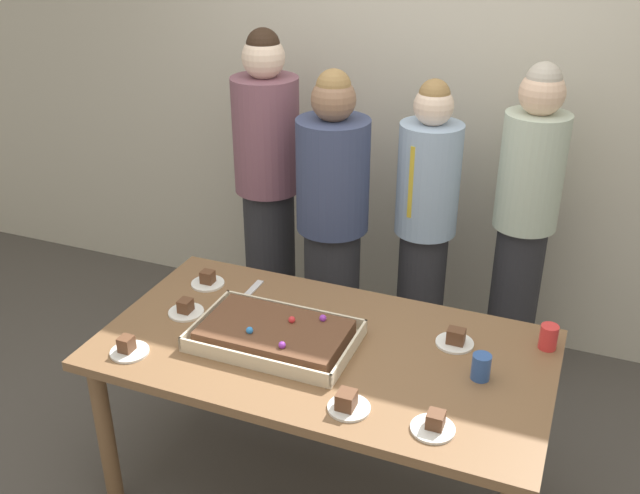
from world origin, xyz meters
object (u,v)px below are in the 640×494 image
object	(u,v)px
sheet_cake	(275,335)
plated_slice_far_left	(128,348)
plated_slice_center_back	(208,281)
cake_server_utensil	(251,291)
person_green_shirt_behind	(425,229)
person_serving_front	(524,224)
drink_cup_nearest	(481,367)
plated_slice_far_right	(186,309)
plated_slice_near_right	(434,425)
person_far_right_suit	(332,225)
party_table	(323,364)
plated_slice_near_left	(348,403)
plated_slice_center_front	(455,340)
person_striped_tie_right	(268,188)
drink_cup_middle	(549,337)

from	to	relation	value
sheet_cake	plated_slice_far_left	xyz separation A→B (m)	(-0.49, -0.28, -0.01)
plated_slice_far_left	plated_slice_center_back	size ratio (longest dim) A/B	1.00
cake_server_utensil	person_green_shirt_behind	bearing A→B (deg)	53.83
plated_slice_far_left	person_serving_front	distance (m)	1.97
plated_slice_far_left	person_serving_front	world-z (taller)	person_serving_front
drink_cup_nearest	cake_server_utensil	distance (m)	1.09
plated_slice_far_right	plated_slice_center_back	bearing A→B (deg)	98.89
plated_slice_near_right	drink_cup_nearest	xyz separation A→B (m)	(0.09, 0.34, 0.03)
plated_slice_center_back	person_far_right_suit	world-z (taller)	person_far_right_suit
plated_slice_center_back	person_far_right_suit	bearing A→B (deg)	61.76
party_table	plated_slice_near_right	bearing A→B (deg)	-31.29
sheet_cake	drink_cup_nearest	world-z (taller)	drink_cup_nearest
drink_cup_nearest	person_far_right_suit	bearing A→B (deg)	136.02
plated_slice_near_left	person_green_shirt_behind	distance (m)	1.40
plated_slice_center_front	cake_server_utensil	xyz separation A→B (m)	(-0.93, 0.07, -0.02)
plated_slice_near_left	person_striped_tie_right	bearing A→B (deg)	124.80
person_far_right_suit	plated_slice_center_front	bearing A→B (deg)	40.53
party_table	plated_slice_far_left	distance (m)	0.76
plated_slice_far_left	person_green_shirt_behind	size ratio (longest dim) A/B	0.09
drink_cup_nearest	person_green_shirt_behind	distance (m)	1.15
plated_slice_center_back	cake_server_utensil	size ratio (longest dim) A/B	0.75
sheet_cake	drink_cup_middle	xyz separation A→B (m)	(1.00, 0.36, 0.02)
plated_slice_far_left	drink_cup_nearest	world-z (taller)	drink_cup_nearest
sheet_cake	person_serving_front	size ratio (longest dim) A/B	0.38
plated_slice_far_right	plated_slice_far_left	bearing A→B (deg)	-99.00
cake_server_utensil	person_serving_front	bearing A→B (deg)	40.57
sheet_cake	person_striped_tie_right	xyz separation A→B (m)	(-0.56, 1.12, 0.12)
person_far_right_suit	person_striped_tie_right	bearing A→B (deg)	-117.27
person_green_shirt_behind	drink_cup_nearest	bearing A→B (deg)	40.56
plated_slice_near_left	plated_slice_center_back	bearing A→B (deg)	146.60
cake_server_utensil	plated_slice_center_back	bearing A→B (deg)	-177.03
drink_cup_middle	person_striped_tie_right	bearing A→B (deg)	154.28
drink_cup_nearest	drink_cup_middle	xyz separation A→B (m)	(0.21, 0.29, 0.00)
plated_slice_far_left	drink_cup_nearest	xyz separation A→B (m)	(1.29, 0.35, 0.03)
sheet_cake	person_green_shirt_behind	distance (m)	1.16
drink_cup_middle	person_far_right_suit	distance (m)	1.28
plated_slice_near_left	plated_slice_far_left	bearing A→B (deg)	-179.98
sheet_cake	plated_slice_near_left	size ratio (longest dim) A/B	4.22
sheet_cake	person_serving_front	world-z (taller)	person_serving_front
sheet_cake	drink_cup_middle	size ratio (longest dim) A/B	6.33
drink_cup_nearest	sheet_cake	bearing A→B (deg)	-175.05
party_table	cake_server_utensil	world-z (taller)	cake_server_utensil
drink_cup_middle	cake_server_utensil	distance (m)	1.27
sheet_cake	plated_slice_near_left	distance (m)	0.49
person_green_shirt_behind	person_far_right_suit	distance (m)	0.47
person_striped_tie_right	person_serving_front	bearing A→B (deg)	67.49
drink_cup_middle	cake_server_utensil	world-z (taller)	drink_cup_middle
person_green_shirt_behind	sheet_cake	bearing A→B (deg)	0.02
drink_cup_nearest	drink_cup_middle	size ratio (longest dim) A/B	1.00
plated_slice_far_right	party_table	bearing A→B (deg)	-0.62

